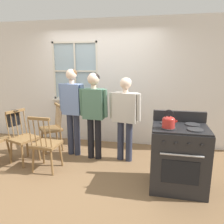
{
  "coord_description": "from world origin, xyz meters",
  "views": [
    {
      "loc": [
        1.21,
        -3.3,
        1.8
      ],
      "look_at": [
        0.48,
        0.12,
        1.0
      ],
      "focal_mm": 35.0,
      "sensor_mm": 36.0,
      "label": 1
    }
  ],
  "objects_px": {
    "person_teen_center": "(94,107)",
    "stove": "(178,157)",
    "chair_by_window": "(23,139)",
    "chair_near_wall": "(46,145)",
    "chair_center_cluster": "(52,129)",
    "handbag": "(13,119)",
    "kettle": "(169,121)",
    "person_elderly_left": "(72,104)",
    "person_adult_right": "(125,112)",
    "potted_plant": "(78,96)"
  },
  "relations": [
    {
      "from": "chair_by_window",
      "to": "person_adult_right",
      "type": "bearing_deg",
      "value": -56.04
    },
    {
      "from": "chair_near_wall",
      "to": "person_elderly_left",
      "type": "xyz_separation_m",
      "value": [
        0.21,
        0.71,
        0.57
      ]
    },
    {
      "from": "handbag",
      "to": "person_teen_center",
      "type": "bearing_deg",
      "value": 13.47
    },
    {
      "from": "stove",
      "to": "kettle",
      "type": "xyz_separation_m",
      "value": [
        -0.17,
        -0.13,
        0.55
      ]
    },
    {
      "from": "person_elderly_left",
      "to": "potted_plant",
      "type": "distance_m",
      "value": 0.8
    },
    {
      "from": "chair_center_cluster",
      "to": "kettle",
      "type": "height_order",
      "value": "kettle"
    },
    {
      "from": "person_adult_right",
      "to": "handbag",
      "type": "xyz_separation_m",
      "value": [
        -2.02,
        -0.38,
        -0.14
      ]
    },
    {
      "from": "stove",
      "to": "handbag",
      "type": "xyz_separation_m",
      "value": [
        -2.91,
        0.36,
        0.32
      ]
    },
    {
      "from": "chair_near_wall",
      "to": "handbag",
      "type": "bearing_deg",
      "value": -17.59
    },
    {
      "from": "potted_plant",
      "to": "stove",
      "type": "bearing_deg",
      "value": -36.58
    },
    {
      "from": "person_teen_center",
      "to": "chair_center_cluster",
      "type": "bearing_deg",
      "value": 170.01
    },
    {
      "from": "stove",
      "to": "potted_plant",
      "type": "relative_size",
      "value": 4.43
    },
    {
      "from": "chair_center_cluster",
      "to": "person_elderly_left",
      "type": "relative_size",
      "value": 0.57
    },
    {
      "from": "person_adult_right",
      "to": "potted_plant",
      "type": "bearing_deg",
      "value": 156.33
    },
    {
      "from": "stove",
      "to": "person_teen_center",
      "type": "bearing_deg",
      "value": 154.34
    },
    {
      "from": "chair_by_window",
      "to": "chair_near_wall",
      "type": "distance_m",
      "value": 0.6
    },
    {
      "from": "chair_near_wall",
      "to": "person_teen_center",
      "type": "distance_m",
      "value": 1.06
    },
    {
      "from": "chair_near_wall",
      "to": "handbag",
      "type": "height_order",
      "value": "same"
    },
    {
      "from": "person_adult_right",
      "to": "potted_plant",
      "type": "height_order",
      "value": "person_adult_right"
    },
    {
      "from": "chair_center_cluster",
      "to": "person_teen_center",
      "type": "xyz_separation_m",
      "value": [
        0.98,
        -0.22,
        0.54
      ]
    },
    {
      "from": "kettle",
      "to": "chair_by_window",
      "type": "bearing_deg",
      "value": 170.7
    },
    {
      "from": "chair_by_window",
      "to": "chair_near_wall",
      "type": "height_order",
      "value": "same"
    },
    {
      "from": "chair_center_cluster",
      "to": "handbag",
      "type": "relative_size",
      "value": 3.14
    },
    {
      "from": "stove",
      "to": "kettle",
      "type": "bearing_deg",
      "value": -142.73
    },
    {
      "from": "chair_center_cluster",
      "to": "handbag",
      "type": "distance_m",
      "value": 0.81
    },
    {
      "from": "chair_by_window",
      "to": "person_teen_center",
      "type": "bearing_deg",
      "value": -51.2
    },
    {
      "from": "chair_near_wall",
      "to": "chair_center_cluster",
      "type": "relative_size",
      "value": 1.0
    },
    {
      "from": "person_elderly_left",
      "to": "person_adult_right",
      "type": "height_order",
      "value": "person_elderly_left"
    },
    {
      "from": "chair_near_wall",
      "to": "person_adult_right",
      "type": "bearing_deg",
      "value": -149.81
    },
    {
      "from": "chair_center_cluster",
      "to": "stove",
      "type": "bearing_deg",
      "value": 27.76
    },
    {
      "from": "chair_center_cluster",
      "to": "kettle",
      "type": "distance_m",
      "value": 2.58
    },
    {
      "from": "kettle",
      "to": "potted_plant",
      "type": "xyz_separation_m",
      "value": [
        -1.94,
        1.7,
        0.02
      ]
    },
    {
      "from": "chair_near_wall",
      "to": "kettle",
      "type": "distance_m",
      "value": 2.05
    },
    {
      "from": "handbag",
      "to": "chair_center_cluster",
      "type": "bearing_deg",
      "value": 51.12
    },
    {
      "from": "chair_center_cluster",
      "to": "person_elderly_left",
      "type": "xyz_separation_m",
      "value": [
        0.53,
        -0.14,
        0.57
      ]
    },
    {
      "from": "chair_near_wall",
      "to": "person_elderly_left",
      "type": "relative_size",
      "value": 0.57
    },
    {
      "from": "person_teen_center",
      "to": "chair_by_window",
      "type": "bearing_deg",
      "value": -157.93
    },
    {
      "from": "chair_by_window",
      "to": "handbag",
      "type": "height_order",
      "value": "same"
    },
    {
      "from": "chair_center_cluster",
      "to": "person_adult_right",
      "type": "xyz_separation_m",
      "value": [
        1.56,
        -0.19,
        0.49
      ]
    },
    {
      "from": "potted_plant",
      "to": "person_teen_center",
      "type": "bearing_deg",
      "value": -53.3
    },
    {
      "from": "person_elderly_left",
      "to": "potted_plant",
      "type": "relative_size",
      "value": 6.86
    },
    {
      "from": "chair_by_window",
      "to": "person_adult_right",
      "type": "height_order",
      "value": "person_adult_right"
    },
    {
      "from": "person_teen_center",
      "to": "potted_plant",
      "type": "height_order",
      "value": "person_teen_center"
    },
    {
      "from": "chair_center_cluster",
      "to": "chair_near_wall",
      "type": "bearing_deg",
      "value": -20.67
    },
    {
      "from": "person_elderly_left",
      "to": "kettle",
      "type": "distance_m",
      "value": 1.98
    },
    {
      "from": "person_teen_center",
      "to": "handbag",
      "type": "bearing_deg",
      "value": -163.62
    },
    {
      "from": "chair_near_wall",
      "to": "kettle",
      "type": "relative_size",
      "value": 3.9
    },
    {
      "from": "person_teen_center",
      "to": "potted_plant",
      "type": "xyz_separation_m",
      "value": [
        -0.64,
        0.86,
        0.05
      ]
    },
    {
      "from": "person_teen_center",
      "to": "stove",
      "type": "xyz_separation_m",
      "value": [
        1.47,
        -0.7,
        -0.52
      ]
    },
    {
      "from": "person_adult_right",
      "to": "kettle",
      "type": "bearing_deg",
      "value": -39.87
    }
  ]
}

